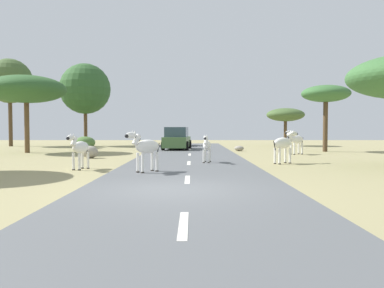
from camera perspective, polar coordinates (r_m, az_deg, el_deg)
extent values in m
plane|color=#998E60|center=(10.92, -3.00, -6.77)|extent=(90.00, 90.00, 0.00)
cube|color=#56595B|center=(10.91, -0.73, -6.65)|extent=(6.00, 64.00, 0.05)
cube|color=silver|center=(6.98, -1.19, -11.56)|extent=(0.16, 2.00, 0.01)
cube|color=silver|center=(12.88, -0.61, -5.13)|extent=(0.16, 2.00, 0.01)
cube|color=silver|center=(18.85, -0.40, -2.76)|extent=(0.16, 2.00, 0.01)
cube|color=silver|center=(24.83, -0.29, -1.53)|extent=(0.16, 2.00, 0.01)
cube|color=silver|center=(30.82, -0.22, -0.78)|extent=(0.16, 2.00, 0.01)
cube|color=silver|center=(36.81, -0.18, -0.27)|extent=(0.16, 2.00, 0.01)
ellipsoid|color=silver|center=(19.18, 2.23, -0.19)|extent=(0.51, 0.99, 0.45)
cylinder|color=silver|center=(18.92, 1.76, -1.77)|extent=(0.11, 0.11, 0.64)
cylinder|color=#28231E|center=(18.94, 1.76, -2.68)|extent=(0.12, 0.12, 0.04)
cylinder|color=silver|center=(18.89, 2.48, -1.78)|extent=(0.11, 0.11, 0.64)
cylinder|color=#28231E|center=(18.92, 2.48, -2.69)|extent=(0.12, 0.12, 0.04)
cylinder|color=silver|center=(19.53, 1.97, -1.64)|extent=(0.11, 0.11, 0.64)
cylinder|color=#28231E|center=(19.56, 1.97, -2.52)|extent=(0.12, 0.12, 0.04)
cylinder|color=silver|center=(19.51, 2.67, -1.65)|extent=(0.11, 0.11, 0.64)
cylinder|color=#28231E|center=(19.53, 2.67, -2.53)|extent=(0.12, 0.12, 0.04)
cylinder|color=silver|center=(18.72, 2.08, 0.46)|extent=(0.22, 0.36, 0.38)
cube|color=black|center=(18.72, 2.08, 0.69)|extent=(0.08, 0.31, 0.26)
ellipsoid|color=silver|center=(18.50, 2.00, 0.87)|extent=(0.23, 0.43, 0.21)
ellipsoid|color=black|center=(18.34, 1.94, 0.81)|extent=(0.14, 0.16, 0.12)
cone|color=silver|center=(18.61, 1.85, 1.20)|extent=(0.09, 0.09, 0.12)
cone|color=silver|center=(18.59, 2.22, 1.20)|extent=(0.09, 0.09, 0.12)
cylinder|color=black|center=(19.66, 2.37, -0.38)|extent=(0.05, 0.14, 0.38)
ellipsoid|color=silver|center=(26.59, 14.91, 0.65)|extent=(1.17, 0.98, 0.52)
cylinder|color=silver|center=(26.44, 14.15, -0.66)|extent=(0.15, 0.15, 0.76)
cylinder|color=#28231E|center=(26.46, 14.14, -1.42)|extent=(0.18, 0.18, 0.05)
cylinder|color=silver|center=(26.25, 14.60, -0.68)|extent=(0.15, 0.15, 0.76)
cylinder|color=#28231E|center=(26.27, 14.59, -1.45)|extent=(0.18, 0.18, 0.05)
cylinder|color=silver|center=(26.98, 15.18, -0.61)|extent=(0.15, 0.15, 0.76)
cylinder|color=#28231E|center=(27.00, 15.18, -1.36)|extent=(0.18, 0.18, 0.05)
cylinder|color=silver|center=(26.80, 15.64, -0.64)|extent=(0.15, 0.15, 0.76)
cylinder|color=#28231E|center=(26.82, 15.63, -1.39)|extent=(0.18, 0.18, 0.05)
cylinder|color=silver|center=(26.19, 14.15, 1.22)|extent=(0.44, 0.39, 0.45)
cube|color=black|center=(26.19, 14.15, 1.42)|extent=(0.33, 0.24, 0.31)
ellipsoid|color=silver|center=(25.99, 13.76, 1.58)|extent=(0.51, 0.44, 0.24)
ellipsoid|color=black|center=(25.85, 13.47, 1.54)|extent=(0.22, 0.21, 0.15)
cone|color=silver|center=(26.13, 13.83, 1.85)|extent=(0.13, 0.13, 0.14)
cone|color=silver|center=(26.03, 14.06, 1.84)|extent=(0.13, 0.13, 0.14)
cylinder|color=black|center=(27.01, 15.69, 0.45)|extent=(0.15, 0.12, 0.45)
ellipsoid|color=silver|center=(17.02, -15.70, -0.45)|extent=(0.68, 1.12, 0.50)
cylinder|color=silver|center=(16.83, -16.67, -2.43)|extent=(0.13, 0.13, 0.71)
cylinder|color=#28231E|center=(16.86, -16.66, -3.56)|extent=(0.15, 0.15, 0.05)
cylinder|color=silver|center=(16.69, -15.89, -2.46)|extent=(0.13, 0.13, 0.71)
cylinder|color=#28231E|center=(16.72, -15.88, -3.60)|extent=(0.15, 0.15, 0.05)
cylinder|color=silver|center=(17.41, -15.48, -2.26)|extent=(0.13, 0.13, 0.71)
cylinder|color=#28231E|center=(17.44, -15.47, -3.35)|extent=(0.15, 0.15, 0.05)
cylinder|color=silver|center=(17.28, -14.72, -2.29)|extent=(0.13, 0.13, 0.71)
cylinder|color=#28231E|center=(17.31, -14.71, -3.39)|extent=(0.15, 0.15, 0.05)
cylinder|color=silver|center=(16.58, -16.60, 0.35)|extent=(0.28, 0.41, 0.42)
cube|color=black|center=(16.57, -16.60, 0.65)|extent=(0.13, 0.34, 0.29)
ellipsoid|color=silver|center=(16.36, -17.06, 0.87)|extent=(0.30, 0.49, 0.23)
ellipsoid|color=black|center=(16.21, -17.40, 0.79)|extent=(0.17, 0.19, 0.14)
cone|color=silver|center=(16.49, -17.05, 1.28)|extent=(0.11, 0.11, 0.13)
cone|color=silver|center=(16.42, -16.66, 1.28)|extent=(0.11, 0.11, 0.13)
cylinder|color=black|center=(17.47, -14.82, -0.68)|extent=(0.08, 0.15, 0.42)
ellipsoid|color=silver|center=(15.08, -6.39, -0.36)|extent=(1.07, 1.11, 0.52)
cylinder|color=silver|center=(14.99, -7.77, -2.67)|extent=(0.16, 0.16, 0.75)
cylinder|color=#28231E|center=(15.02, -7.76, -4.00)|extent=(0.18, 0.18, 0.05)
cylinder|color=silver|center=(14.78, -7.07, -2.74)|extent=(0.16, 0.16, 0.75)
cylinder|color=#28231E|center=(14.81, -7.07, -4.09)|extent=(0.18, 0.18, 0.05)
cylinder|color=silver|center=(15.46, -5.71, -2.51)|extent=(0.16, 0.16, 0.75)
cylinder|color=#28231E|center=(15.49, -5.71, -3.80)|extent=(0.18, 0.18, 0.05)
cylinder|color=silver|center=(15.25, -5.01, -2.57)|extent=(0.16, 0.16, 0.75)
cylinder|color=#28231E|center=(15.28, -5.01, -3.88)|extent=(0.18, 0.18, 0.05)
cylinder|color=silver|center=(14.72, -7.94, 0.61)|extent=(0.41, 0.43, 0.44)
cube|color=black|center=(14.72, -7.94, 0.96)|extent=(0.28, 0.30, 0.31)
ellipsoid|color=silver|center=(14.56, -8.73, 1.23)|extent=(0.47, 0.49, 0.24)
ellipsoid|color=black|center=(14.44, -9.32, 1.15)|extent=(0.22, 0.22, 0.14)
cone|color=silver|center=(14.68, -8.54, 1.71)|extent=(0.13, 0.13, 0.14)
cone|color=silver|center=(14.58, -8.19, 1.71)|extent=(0.13, 0.13, 0.14)
cylinder|color=black|center=(15.45, -4.85, -0.66)|extent=(0.13, 0.14, 0.45)
ellipsoid|color=silver|center=(19.48, 12.99, 0.14)|extent=(1.18, 1.03, 0.54)
cylinder|color=silver|center=(19.70, 14.00, -1.64)|extent=(0.16, 0.16, 0.77)
cylinder|color=#28231E|center=(19.73, 13.99, -2.68)|extent=(0.18, 0.18, 0.05)
cylinder|color=silver|center=(19.89, 13.36, -1.59)|extent=(0.16, 0.16, 0.77)
cylinder|color=#28231E|center=(19.92, 13.35, -2.63)|extent=(0.18, 0.18, 0.05)
cylinder|color=silver|center=(19.14, 12.57, -1.74)|extent=(0.16, 0.16, 0.77)
cylinder|color=#28231E|center=(19.17, 12.56, -2.81)|extent=(0.18, 0.18, 0.05)
cylinder|color=silver|center=(19.33, 11.93, -1.69)|extent=(0.16, 0.16, 0.77)
cylinder|color=#28231E|center=(19.36, 11.92, -2.76)|extent=(0.18, 0.18, 0.05)
cylinder|color=silver|center=(19.89, 14.02, 0.96)|extent=(0.45, 0.40, 0.46)
cube|color=black|center=(19.88, 14.02, 1.23)|extent=(0.33, 0.25, 0.31)
ellipsoid|color=silver|center=(20.09, 14.51, 1.45)|extent=(0.52, 0.46, 0.25)
ellipsoid|color=black|center=(20.24, 14.87, 1.40)|extent=(0.22, 0.22, 0.15)
cone|color=silver|center=(19.95, 14.45, 1.80)|extent=(0.13, 0.13, 0.14)
cone|color=silver|center=(20.04, 14.13, 1.81)|extent=(0.13, 0.13, 0.14)
cylinder|color=black|center=(19.06, 11.87, -0.21)|extent=(0.15, 0.13, 0.46)
cube|color=#476B38|center=(37.29, -2.13, 0.65)|extent=(1.90, 4.24, 0.80)
cube|color=#334751|center=(37.48, -2.12, 1.85)|extent=(1.69, 2.24, 0.76)
cube|color=black|center=(35.15, -2.35, 0.10)|extent=(1.71, 0.20, 0.24)
cylinder|color=black|center=(36.02, -3.69, 0.21)|extent=(0.24, 0.69, 0.68)
cylinder|color=black|center=(35.91, -0.83, 0.20)|extent=(0.24, 0.69, 0.68)
cylinder|color=black|center=(38.71, -3.34, 0.35)|extent=(0.24, 0.69, 0.68)
cylinder|color=black|center=(38.60, -0.67, 0.35)|extent=(0.24, 0.69, 0.68)
cube|color=#476B38|center=(30.92, -2.14, 0.30)|extent=(2.12, 4.33, 0.80)
cube|color=#334751|center=(30.71, -2.18, 1.74)|extent=(1.80, 2.32, 0.76)
cube|color=black|center=(33.08, -1.71, -0.04)|extent=(1.72, 0.29, 0.24)
cylinder|color=black|center=(32.18, -0.27, -0.04)|extent=(0.27, 0.69, 0.68)
cylinder|color=black|center=(32.38, -3.44, -0.03)|extent=(0.27, 0.69, 0.68)
cylinder|color=black|center=(29.50, -0.70, -0.26)|extent=(0.27, 0.69, 0.68)
cylinder|color=black|center=(29.71, -4.16, -0.25)|extent=(0.27, 0.69, 0.68)
cylinder|color=brown|center=(39.19, -15.04, 2.32)|extent=(0.33, 0.33, 3.54)
sphere|color=#2D5628|center=(39.37, -15.10, 7.70)|extent=(4.79, 4.79, 4.79)
cylinder|color=#4C3823|center=(40.94, -24.65, 2.83)|extent=(0.36, 0.36, 4.45)
sphere|color=#425B2D|center=(41.17, -24.75, 8.25)|extent=(4.16, 4.16, 4.16)
cylinder|color=#4C3823|center=(38.96, 13.36, 1.47)|extent=(0.30, 0.30, 2.36)
ellipsoid|color=#425B2D|center=(38.97, 13.39, 4.13)|extent=(3.61, 3.61, 1.26)
cylinder|color=brown|center=(29.66, -22.65, 2.16)|extent=(0.33, 0.33, 3.46)
ellipsoid|color=#2D5628|center=(29.77, -22.74, 7.30)|extent=(5.38, 5.38, 1.88)
cylinder|color=#4C3823|center=(30.29, 18.73, 2.35)|extent=(0.34, 0.34, 3.60)
ellipsoid|color=#386633|center=(30.39, 18.79, 6.90)|extent=(3.48, 3.48, 1.22)
ellipsoid|color=#386633|center=(34.68, -6.49, -0.04)|extent=(0.99, 0.89, 0.59)
ellipsoid|color=#4C7038|center=(34.00, -15.13, 0.20)|extent=(1.70, 1.53, 1.02)
ellipsoid|color=#4C7038|center=(31.16, -15.40, -0.31)|extent=(1.11, 1.00, 0.66)
ellipsoid|color=gray|center=(29.78, 6.87, -0.63)|extent=(0.70, 0.56, 0.39)
ellipsoid|color=gray|center=(23.25, -14.41, -1.13)|extent=(0.89, 0.73, 0.70)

